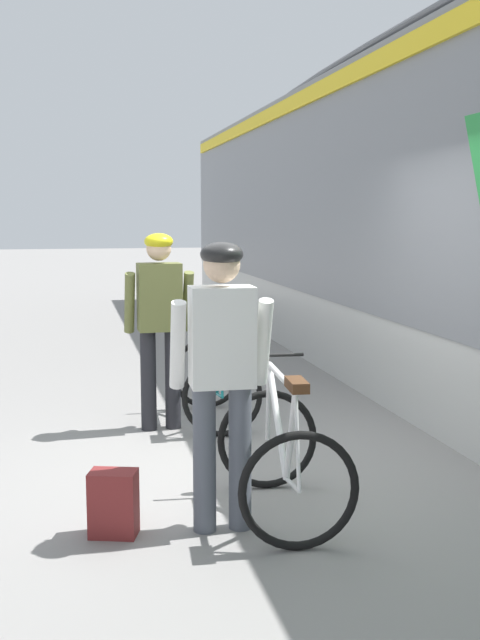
{
  "coord_description": "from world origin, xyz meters",
  "views": [
    {
      "loc": [
        -1.49,
        -5.53,
        1.91
      ],
      "look_at": [
        -0.11,
        0.6,
        1.05
      ],
      "focal_mm": 42.69,
      "sensor_mm": 36.0,
      "label": 1
    }
  ],
  "objects_px": {
    "bicycle_near_teal": "(214,380)",
    "bicycle_far_white": "(282,456)",
    "cyclist_far_in_white": "(222,361)",
    "cyclist_near_in_olive": "(160,313)",
    "backpack_on_platform": "(114,503)"
  },
  "relations": [
    {
      "from": "cyclist_near_in_olive",
      "to": "cyclist_far_in_white",
      "type": "bearing_deg",
      "value": -87.48
    },
    {
      "from": "backpack_on_platform",
      "to": "bicycle_far_white",
      "type": "bearing_deg",
      "value": 20.27
    },
    {
      "from": "cyclist_near_in_olive",
      "to": "cyclist_far_in_white",
      "type": "distance_m",
      "value": 2.31
    },
    {
      "from": "bicycle_far_white",
      "to": "cyclist_near_in_olive",
      "type": "bearing_deg",
      "value": 103.06
    },
    {
      "from": "cyclist_near_in_olive",
      "to": "bicycle_far_white",
      "type": "bearing_deg",
      "value": -76.94
    },
    {
      "from": "bicycle_far_white",
      "to": "backpack_on_platform",
      "type": "xyz_separation_m",
      "value": [
        -1.07,
        -0.06,
        -0.2
      ]
    },
    {
      "from": "bicycle_near_teal",
      "to": "bicycle_far_white",
      "type": "relative_size",
      "value": 0.98
    },
    {
      "from": "bicycle_near_teal",
      "to": "cyclist_near_in_olive",
      "type": "bearing_deg",
      "value": -166.3
    },
    {
      "from": "bicycle_near_teal",
      "to": "cyclist_far_in_white",
      "type": "bearing_deg",
      "value": -99.66
    },
    {
      "from": "bicycle_far_white",
      "to": "backpack_on_platform",
      "type": "distance_m",
      "value": 1.09
    },
    {
      "from": "cyclist_near_in_olive",
      "to": "bicycle_near_teal",
      "type": "height_order",
      "value": "cyclist_near_in_olive"
    },
    {
      "from": "cyclist_near_in_olive",
      "to": "bicycle_near_teal",
      "type": "distance_m",
      "value": 0.84
    },
    {
      "from": "bicycle_near_teal",
      "to": "bicycle_far_white",
      "type": "distance_m",
      "value": 2.32
    },
    {
      "from": "backpack_on_platform",
      "to": "cyclist_near_in_olive",
      "type": "bearing_deg",
      "value": 93.31
    },
    {
      "from": "cyclist_far_in_white",
      "to": "bicycle_near_teal",
      "type": "bearing_deg",
      "value": 80.34
    }
  ]
}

